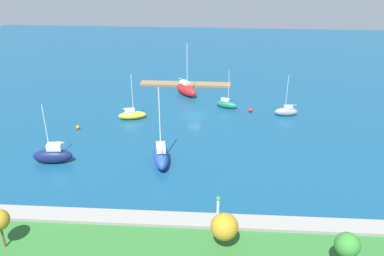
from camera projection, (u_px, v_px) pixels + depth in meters
name	position (u px, v px, depth m)	size (l,w,h in m)	color
water	(195.00, 116.00, 87.27)	(160.00, 160.00, 0.00)	navy
pier_dock	(185.00, 84.00, 103.38)	(22.44, 2.72, 0.51)	olive
breakwater	(179.00, 223.00, 55.13)	(74.40, 2.84, 1.57)	gray
shoreline_park	(175.00, 255.00, 50.15)	(54.43, 10.06, 1.13)	#2D6B2D
harbor_beacon	(218.00, 207.00, 53.52)	(0.56, 0.56, 3.73)	silver
park_tree_west	(224.00, 227.00, 49.37)	(3.34, 3.34, 4.71)	brown
park_tree_east	(347.00, 245.00, 45.94)	(2.85, 2.85, 4.94)	brown
sailboat_red_inner_mooring	(186.00, 90.00, 96.79)	(6.24, 6.44, 12.44)	red
sailboat_yellow_by_breakwater	(132.00, 115.00, 85.40)	(5.93, 3.10, 9.68)	yellow
sailboat_blue_east_end	(161.00, 155.00, 69.27)	(3.74, 7.94, 13.62)	#2347B2
sailboat_navy_outer_mooring	(53.00, 155.00, 69.84)	(6.79, 2.98, 10.61)	#141E4C
sailboat_green_far_north	(227.00, 104.00, 90.46)	(5.00, 3.05, 8.58)	#19724C
sailboat_gray_along_channel	(286.00, 111.00, 86.87)	(4.86, 1.89, 8.86)	gray
mooring_buoy_red	(251.00, 110.00, 88.76)	(0.89, 0.89, 0.89)	red
mooring_buoy_orange	(78.00, 127.00, 81.51)	(0.77, 0.77, 0.77)	orange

